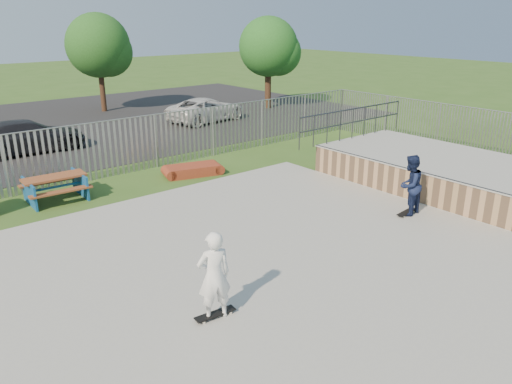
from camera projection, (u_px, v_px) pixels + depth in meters
ground at (219, 295)px, 10.21m from camera, size 120.00×120.00×0.00m
concrete_slab at (218, 292)px, 10.18m from camera, size 15.00×12.00×0.15m
quarter_pipe at (433, 171)px, 16.50m from camera, size 5.50×7.05×2.19m
fence at (151, 184)px, 13.81m from camera, size 26.04×16.02×2.00m
picnic_table at (55, 188)px, 15.37m from camera, size 1.90×1.58×0.77m
funbox at (193, 170)px, 17.91m from camera, size 1.96×1.34×0.36m
car_dark at (28, 136)px, 20.72m from camera, size 4.69×2.01×1.35m
car_white at (206, 109)px, 26.94m from camera, size 4.80×2.77×1.26m
tree_mid at (98, 46)px, 28.78m from camera, size 3.67×3.67×5.65m
tree_right at (268, 47)px, 29.88m from camera, size 3.54×3.54×5.47m
skateboard_a at (407, 213)px, 13.98m from camera, size 0.82×0.28×0.08m
skateboard_b at (215, 315)px, 9.19m from camera, size 0.82×0.28×0.08m
skater_navy at (410, 185)px, 13.71m from camera, size 0.89×0.73×1.71m
skater_white at (214, 276)px, 8.92m from camera, size 0.71×0.56×1.71m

